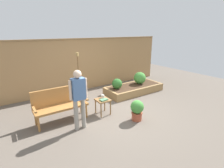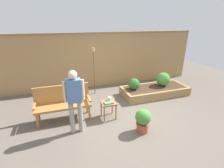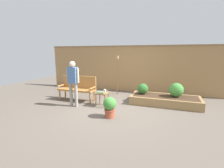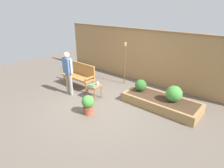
{
  "view_description": "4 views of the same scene",
  "coord_description": "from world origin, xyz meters",
  "px_view_note": "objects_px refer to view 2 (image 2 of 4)",
  "views": [
    {
      "loc": [
        -2.8,
        -3.99,
        2.45
      ],
      "look_at": [
        0.25,
        0.52,
        0.75
      ],
      "focal_mm": 27.57,
      "sensor_mm": 36.0,
      "label": 1
    },
    {
      "loc": [
        -1.49,
        -3.68,
        2.53
      ],
      "look_at": [
        0.0,
        0.87,
        0.69
      ],
      "focal_mm": 26.11,
      "sensor_mm": 36.0,
      "label": 2
    },
    {
      "loc": [
        1.82,
        -4.91,
        1.85
      ],
      "look_at": [
        -0.16,
        0.59,
        0.71
      ],
      "focal_mm": 26.13,
      "sensor_mm": 36.0,
      "label": 3
    },
    {
      "loc": [
        3.94,
        -4.0,
        3.01
      ],
      "look_at": [
        0.25,
        0.35,
        0.62
      ],
      "focal_mm": 30.14,
      "sensor_mm": 36.0,
      "label": 4
    }
  ],
  "objects_px": {
    "potted_boxwood": "(143,120)",
    "cup_on_table": "(109,98)",
    "garden_bench": "(63,100)",
    "book_on_table": "(109,103)",
    "tiki_torch": "(94,63)",
    "shrub_far_corner": "(163,79)",
    "side_table": "(108,105)",
    "person_by_bench": "(74,97)",
    "shrub_near_bench": "(134,84)"
  },
  "relations": [
    {
      "from": "potted_boxwood",
      "to": "cup_on_table",
      "type": "bearing_deg",
      "value": 119.1
    },
    {
      "from": "garden_bench",
      "to": "book_on_table",
      "type": "xyz_separation_m",
      "value": [
        1.16,
        -0.44,
        -0.05
      ]
    },
    {
      "from": "garden_bench",
      "to": "cup_on_table",
      "type": "distance_m",
      "value": 1.27
    },
    {
      "from": "cup_on_table",
      "to": "tiki_torch",
      "type": "bearing_deg",
      "value": 92.42
    },
    {
      "from": "cup_on_table",
      "to": "shrub_far_corner",
      "type": "relative_size",
      "value": 0.26
    },
    {
      "from": "tiki_torch",
      "to": "garden_bench",
      "type": "bearing_deg",
      "value": -130.65
    },
    {
      "from": "side_table",
      "to": "person_by_bench",
      "type": "relative_size",
      "value": 0.31
    },
    {
      "from": "side_table",
      "to": "shrub_near_bench",
      "type": "relative_size",
      "value": 1.21
    },
    {
      "from": "potted_boxwood",
      "to": "person_by_bench",
      "type": "distance_m",
      "value": 1.7
    },
    {
      "from": "garden_bench",
      "to": "person_by_bench",
      "type": "distance_m",
      "value": 0.86
    },
    {
      "from": "shrub_near_bench",
      "to": "tiki_torch",
      "type": "xyz_separation_m",
      "value": [
        -1.24,
        0.74,
        0.67
      ]
    },
    {
      "from": "garden_bench",
      "to": "shrub_far_corner",
      "type": "height_order",
      "value": "garden_bench"
    },
    {
      "from": "cup_on_table",
      "to": "book_on_table",
      "type": "relative_size",
      "value": 0.55
    },
    {
      "from": "shrub_far_corner",
      "to": "person_by_bench",
      "type": "relative_size",
      "value": 0.32
    },
    {
      "from": "garden_bench",
      "to": "side_table",
      "type": "distance_m",
      "value": 1.24
    },
    {
      "from": "book_on_table",
      "to": "potted_boxwood",
      "type": "relative_size",
      "value": 0.39
    },
    {
      "from": "tiki_torch",
      "to": "cup_on_table",
      "type": "bearing_deg",
      "value": -87.58
    },
    {
      "from": "cup_on_table",
      "to": "tiki_torch",
      "type": "relative_size",
      "value": 0.07
    },
    {
      "from": "cup_on_table",
      "to": "person_by_bench",
      "type": "height_order",
      "value": "person_by_bench"
    },
    {
      "from": "garden_bench",
      "to": "side_table",
      "type": "relative_size",
      "value": 3.0
    },
    {
      "from": "shrub_near_bench",
      "to": "shrub_far_corner",
      "type": "height_order",
      "value": "shrub_far_corner"
    },
    {
      "from": "tiki_torch",
      "to": "person_by_bench",
      "type": "relative_size",
      "value": 1.09
    },
    {
      "from": "book_on_table",
      "to": "shrub_near_bench",
      "type": "xyz_separation_m",
      "value": [
        1.25,
        1.07,
        0.0
      ]
    },
    {
      "from": "cup_on_table",
      "to": "person_by_bench",
      "type": "distance_m",
      "value": 1.16
    },
    {
      "from": "cup_on_table",
      "to": "tiki_torch",
      "type": "distance_m",
      "value": 1.74
    },
    {
      "from": "book_on_table",
      "to": "shrub_far_corner",
      "type": "distance_m",
      "value": 2.65
    },
    {
      "from": "shrub_far_corner",
      "to": "book_on_table",
      "type": "bearing_deg",
      "value": -156.13
    },
    {
      "from": "side_table",
      "to": "garden_bench",
      "type": "bearing_deg",
      "value": 163.1
    },
    {
      "from": "side_table",
      "to": "person_by_bench",
      "type": "height_order",
      "value": "person_by_bench"
    },
    {
      "from": "cup_on_table",
      "to": "potted_boxwood",
      "type": "height_order",
      "value": "potted_boxwood"
    },
    {
      "from": "side_table",
      "to": "potted_boxwood",
      "type": "bearing_deg",
      "value": -55.04
    },
    {
      "from": "potted_boxwood",
      "to": "tiki_torch",
      "type": "relative_size",
      "value": 0.35
    },
    {
      "from": "person_by_bench",
      "to": "tiki_torch",
      "type": "bearing_deg",
      "value": 66.58
    },
    {
      "from": "garden_bench",
      "to": "cup_on_table",
      "type": "bearing_deg",
      "value": -11.52
    },
    {
      "from": "side_table",
      "to": "tiki_torch",
      "type": "relative_size",
      "value": 0.28
    },
    {
      "from": "garden_bench",
      "to": "tiki_torch",
      "type": "height_order",
      "value": "tiki_torch"
    },
    {
      "from": "cup_on_table",
      "to": "book_on_table",
      "type": "height_order",
      "value": "cup_on_table"
    },
    {
      "from": "garden_bench",
      "to": "side_table",
      "type": "xyz_separation_m",
      "value": [
        1.18,
        -0.36,
        -0.15
      ]
    },
    {
      "from": "book_on_table",
      "to": "person_by_bench",
      "type": "relative_size",
      "value": 0.15
    },
    {
      "from": "book_on_table",
      "to": "tiki_torch",
      "type": "xyz_separation_m",
      "value": [
        0.01,
        1.81,
        0.67
      ]
    },
    {
      "from": "book_on_table",
      "to": "person_by_bench",
      "type": "xyz_separation_m",
      "value": [
        -0.89,
        -0.28,
        0.43
      ]
    },
    {
      "from": "side_table",
      "to": "cup_on_table",
      "type": "relative_size",
      "value": 3.77
    },
    {
      "from": "side_table",
      "to": "tiki_torch",
      "type": "xyz_separation_m",
      "value": [
        -0.0,
        1.72,
        0.77
      ]
    },
    {
      "from": "book_on_table",
      "to": "potted_boxwood",
      "type": "height_order",
      "value": "potted_boxwood"
    },
    {
      "from": "shrub_far_corner",
      "to": "potted_boxwood",
      "type": "bearing_deg",
      "value": -134.34
    },
    {
      "from": "potted_boxwood",
      "to": "shrub_near_bench",
      "type": "bearing_deg",
      "value": 71.05
    },
    {
      "from": "garden_bench",
      "to": "shrub_near_bench",
      "type": "distance_m",
      "value": 2.49
    },
    {
      "from": "side_table",
      "to": "potted_boxwood",
      "type": "height_order",
      "value": "potted_boxwood"
    },
    {
      "from": "shrub_far_corner",
      "to": "garden_bench",
      "type": "bearing_deg",
      "value": -170.04
    },
    {
      "from": "potted_boxwood",
      "to": "shrub_far_corner",
      "type": "distance_m",
      "value": 2.59
    }
  ]
}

